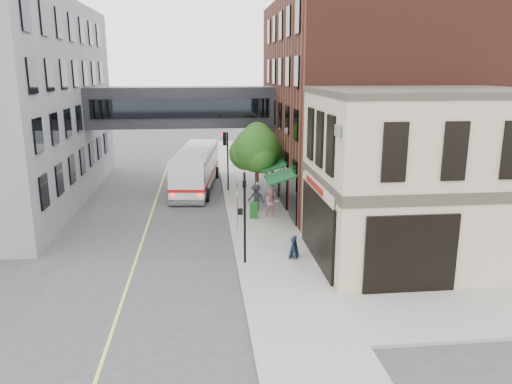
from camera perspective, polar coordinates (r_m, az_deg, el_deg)
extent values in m
plane|color=#38383A|center=(22.82, -1.84, -10.28)|extent=(120.00, 120.00, 0.00)
cube|color=gray|center=(36.14, -0.40, -0.93)|extent=(4.00, 60.00, 0.15)
cube|color=#BFAC92|center=(25.62, 18.22, 1.34)|extent=(10.00, 8.00, 8.15)
cube|color=#38332B|center=(25.61, 18.23, 1.50)|extent=(10.12, 8.12, 0.50)
cube|color=#38332B|center=(25.09, 18.96, 10.79)|extent=(10.12, 8.12, 0.30)
cube|color=black|center=(24.58, 6.98, -3.95)|extent=(0.14, 6.40, 3.40)
cube|color=black|center=(24.57, 6.89, -3.96)|extent=(0.04, 5.90, 3.00)
cube|color=maroon|center=(24.61, 6.66, 0.79)|extent=(0.03, 3.60, 0.32)
cube|color=#4B2117|center=(37.64, 11.82, 10.07)|extent=(12.00, 18.00, 14.00)
cube|color=#0B3416|center=(35.39, 1.47, 3.60)|extent=(1.80, 13.00, 0.40)
cube|color=black|center=(38.88, -8.49, 9.59)|extent=(14.00, 3.00, 3.00)
cube|color=black|center=(37.34, -8.57, 9.41)|extent=(13.00, 0.08, 1.40)
cube|color=black|center=(40.43, -8.41, 9.75)|extent=(13.00, 0.08, 1.40)
cylinder|color=black|center=(23.87, -1.30, -3.01)|extent=(0.12, 0.12, 4.50)
cube|color=black|center=(23.75, -1.83, -2.22)|extent=(0.25, 0.22, 0.30)
imported|color=black|center=(23.40, -1.32, 1.33)|extent=(0.20, 0.16, 1.00)
cylinder|color=black|center=(38.43, -3.24, 3.50)|extent=(0.12, 0.12, 4.50)
cube|color=black|center=(38.36, -3.58, 4.01)|extent=(0.25, 0.22, 0.30)
cube|color=black|center=(38.14, -3.61, 6.08)|extent=(0.28, 0.28, 1.00)
sphere|color=#FF0C05|center=(38.09, -3.86, 6.60)|extent=(0.18, 0.18, 0.18)
cylinder|color=gray|center=(28.87, -2.15, -1.55)|extent=(0.08, 0.08, 3.00)
cube|color=white|center=(28.69, -2.20, -0.20)|extent=(0.03, 0.75, 0.22)
cube|color=#0C591E|center=(28.56, -2.21, 0.87)|extent=(0.03, 0.70, 0.18)
cube|color=#B20C0C|center=(28.81, -2.19, -1.17)|extent=(0.03, 0.30, 0.40)
cylinder|color=#382619|center=(34.84, 0.09, 1.00)|extent=(0.28, 0.28, 2.80)
sphere|color=#1D4813|center=(34.38, 0.09, 4.90)|extent=(3.20, 3.20, 3.20)
sphere|color=#1D4813|center=(35.03, 1.30, 4.41)|extent=(2.20, 2.20, 2.20)
sphere|color=#1D4813|center=(34.66, -1.12, 4.47)|extent=(2.40, 2.40, 2.40)
sphere|color=#1D4813|center=(34.87, 0.15, 6.36)|extent=(2.00, 2.00, 2.00)
cube|color=#D8CC4C|center=(32.33, -12.12, -3.19)|extent=(0.12, 40.00, 0.01)
cube|color=silver|center=(40.02, -6.84, 2.75)|extent=(3.83, 11.70, 2.90)
cube|color=black|center=(39.92, -6.86, 3.45)|extent=(3.87, 11.51, 1.05)
cube|color=#B20C0C|center=(40.11, -6.82, 2.05)|extent=(3.89, 11.73, 0.22)
cylinder|color=black|center=(36.41, -9.56, -0.33)|extent=(0.42, 1.03, 1.00)
cylinder|color=black|center=(36.05, -5.64, -0.34)|extent=(0.42, 1.03, 1.00)
cylinder|color=black|center=(44.10, -7.79, 2.24)|extent=(0.42, 1.03, 1.00)
cylinder|color=black|center=(43.81, -4.55, 2.25)|extent=(0.42, 1.03, 1.00)
imported|color=beige|center=(33.98, 0.27, -0.30)|extent=(0.69, 0.52, 1.69)
imported|color=pink|center=(31.71, 1.79, -1.23)|extent=(0.89, 0.70, 1.81)
imported|color=black|center=(32.88, 0.02, -0.67)|extent=(1.35, 1.19, 1.82)
cube|color=#125018|center=(31.52, -0.26, -2.08)|extent=(0.53, 0.48, 1.01)
cube|color=black|center=(25.12, 4.35, -6.31)|extent=(0.59, 0.69, 1.05)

